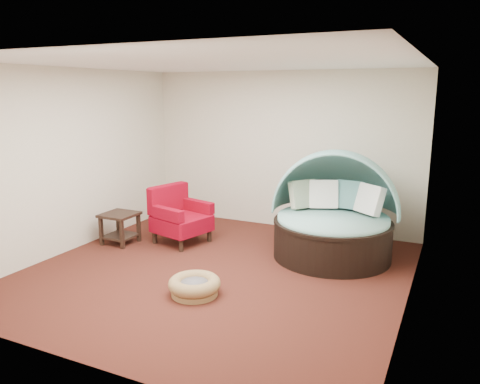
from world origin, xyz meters
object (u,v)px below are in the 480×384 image
at_px(canopy_daybed, 334,208).
at_px(pet_basket, 194,286).
at_px(red_armchair, 179,217).
at_px(side_table, 120,224).

relative_size(canopy_daybed, pet_basket, 3.08).
xyz_separation_m(canopy_daybed, red_armchair, (-2.45, -0.45, -0.31)).
xyz_separation_m(canopy_daybed, side_table, (-3.29, -0.93, -0.41)).
relative_size(red_armchair, side_table, 1.84).
height_order(pet_basket, side_table, side_table).
distance_m(canopy_daybed, pet_basket, 2.50).
distance_m(pet_basket, red_armchair, 2.14).
relative_size(pet_basket, red_armchair, 0.68).
bearing_deg(pet_basket, red_armchair, 127.43).
height_order(canopy_daybed, pet_basket, canopy_daybed).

